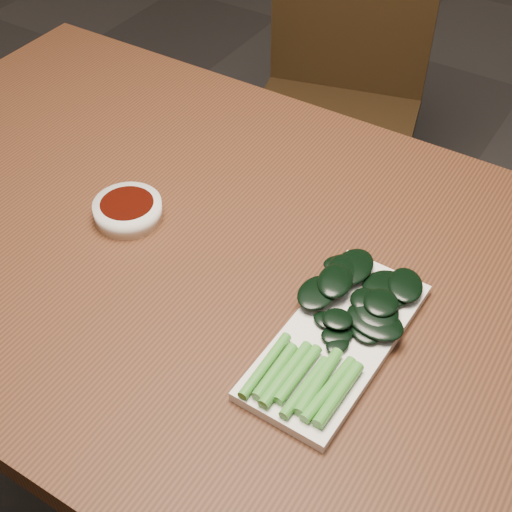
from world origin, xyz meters
name	(u,v)px	position (x,y,z in m)	size (l,w,h in m)	color
ground	(245,508)	(0.00, 0.00, 0.00)	(6.00, 6.00, 0.00)	#2C2A2A
table	(240,292)	(0.00, 0.00, 0.68)	(1.40, 0.80, 0.75)	#452413
chair_far	(337,95)	(-0.26, 0.84, 0.49)	(0.50, 0.50, 0.89)	black
sauce_bowl	(128,210)	(-0.18, -0.02, 0.77)	(0.10, 0.10, 0.03)	white
serving_plate	(337,340)	(0.19, -0.06, 0.76)	(0.13, 0.29, 0.01)	white
gai_lan	(348,315)	(0.18, -0.03, 0.77)	(0.15, 0.29, 0.02)	green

